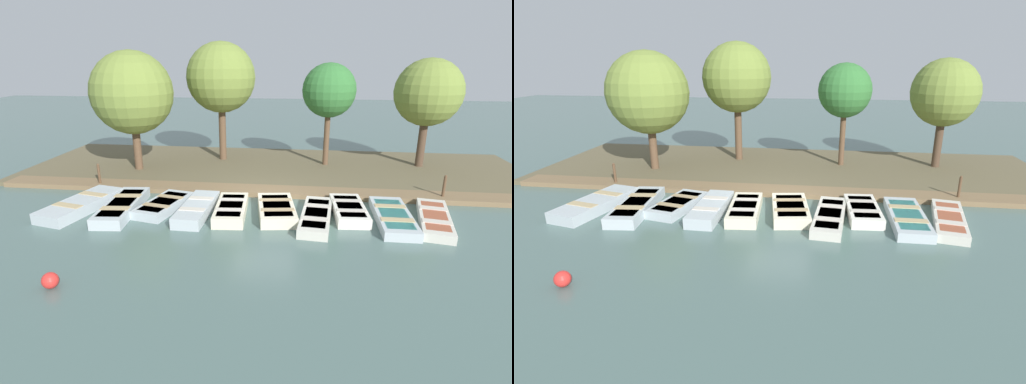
% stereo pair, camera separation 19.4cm
% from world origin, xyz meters
% --- Properties ---
extents(ground_plane, '(80.00, 80.00, 0.00)m').
position_xyz_m(ground_plane, '(0.00, 0.00, 0.00)').
color(ground_plane, '#4C6660').
extents(shore_bank, '(8.00, 24.00, 0.18)m').
position_xyz_m(shore_bank, '(-5.00, 0.00, 0.09)').
color(shore_bank, brown).
rests_on(shore_bank, ground_plane).
extents(dock_walkway, '(1.13, 22.93, 0.20)m').
position_xyz_m(dock_walkway, '(-1.44, 0.00, 0.10)').
color(dock_walkway, brown).
rests_on(dock_walkway, ground_plane).
extents(rowboat_0, '(3.59, 1.92, 0.42)m').
position_xyz_m(rowboat_0, '(1.25, -6.66, 0.21)').
color(rowboat_0, '#B2BCC1').
rests_on(rowboat_0, ground_plane).
extents(rowboat_1, '(3.55, 1.38, 0.40)m').
position_xyz_m(rowboat_1, '(1.24, -5.08, 0.20)').
color(rowboat_1, '#B2BCC1').
rests_on(rowboat_1, ground_plane).
extents(rowboat_2, '(2.78, 1.65, 0.34)m').
position_xyz_m(rowboat_2, '(0.82, -3.66, 0.17)').
color(rowboat_2, '#B2BCC1').
rests_on(rowboat_2, ground_plane).
extents(rowboat_3, '(3.02, 1.05, 0.43)m').
position_xyz_m(rowboat_3, '(1.15, -2.30, 0.21)').
color(rowboat_3, '#B2BCC1').
rests_on(rowboat_3, ground_plane).
extents(rowboat_4, '(2.76, 1.26, 0.41)m').
position_xyz_m(rowboat_4, '(1.04, -1.08, 0.20)').
color(rowboat_4, beige).
rests_on(rowboat_4, ground_plane).
extents(rowboat_5, '(2.78, 1.63, 0.42)m').
position_xyz_m(rowboat_5, '(0.88, 0.54, 0.21)').
color(rowboat_5, beige).
rests_on(rowboat_5, ground_plane).
extents(rowboat_6, '(3.34, 1.28, 0.34)m').
position_xyz_m(rowboat_6, '(1.25, 1.94, 0.17)').
color(rowboat_6, beige).
rests_on(rowboat_6, ground_plane).
extents(rowboat_7, '(2.69, 1.26, 0.38)m').
position_xyz_m(rowboat_7, '(0.56, 3.11, 0.19)').
color(rowboat_7, silver).
rests_on(rowboat_7, ground_plane).
extents(rowboat_8, '(3.34, 1.16, 0.34)m').
position_xyz_m(rowboat_8, '(0.99, 4.56, 0.17)').
color(rowboat_8, '#B2BCC1').
rests_on(rowboat_8, ground_plane).
extents(rowboat_9, '(3.46, 1.59, 0.33)m').
position_xyz_m(rowboat_9, '(0.98, 5.93, 0.16)').
color(rowboat_9, beige).
rests_on(rowboat_9, ground_plane).
extents(mooring_post_near, '(0.11, 0.11, 1.06)m').
position_xyz_m(mooring_post_near, '(-1.36, -7.27, 0.53)').
color(mooring_post_near, brown).
rests_on(mooring_post_near, ground_plane).
extents(mooring_post_far, '(0.11, 0.11, 1.06)m').
position_xyz_m(mooring_post_far, '(-1.36, 6.90, 0.53)').
color(mooring_post_far, brown).
rests_on(mooring_post_far, ground_plane).
extents(buoy, '(0.41, 0.41, 0.41)m').
position_xyz_m(buoy, '(6.29, -4.62, 0.20)').
color(buoy, red).
rests_on(buoy, ground_plane).
extents(park_tree_far_left, '(3.78, 3.78, 5.69)m').
position_xyz_m(park_tree_far_left, '(-3.83, -6.52, 3.78)').
color(park_tree_far_left, brown).
rests_on(park_tree_far_left, ground_plane).
extents(park_tree_left, '(3.47, 3.47, 6.12)m').
position_xyz_m(park_tree_left, '(-6.25, -2.84, 4.35)').
color(park_tree_left, brown).
rests_on(park_tree_left, ground_plane).
extents(park_tree_center, '(2.57, 2.57, 5.13)m').
position_xyz_m(park_tree_center, '(-5.78, 2.52, 3.81)').
color(park_tree_center, brown).
rests_on(park_tree_center, ground_plane).
extents(park_tree_right, '(3.16, 3.16, 5.35)m').
position_xyz_m(park_tree_right, '(-6.05, 7.17, 3.74)').
color(park_tree_right, '#4C3828').
rests_on(park_tree_right, ground_plane).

